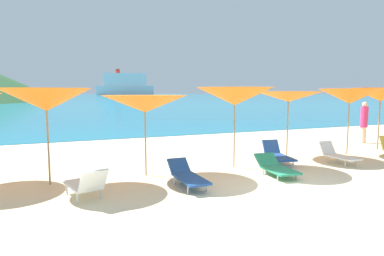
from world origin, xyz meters
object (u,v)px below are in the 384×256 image
object	(u,v)px
lounge_chair_1	(86,184)
umbrella_6	(350,96)
umbrella_2	(46,100)
umbrella_7	(381,95)
lounge_chair_6	(276,167)
cruise_ship	(125,85)
lounge_chair_8	(187,175)
umbrella_5	(288,97)
lounge_chair_3	(278,154)
umbrella_3	(145,104)
umbrella_4	(235,96)
lounge_chair_5	(338,154)
beachgoer_0	(364,121)

from	to	relation	value
lounge_chair_1	umbrella_6	bearing A→B (deg)	175.34
umbrella_2	umbrella_7	size ratio (longest dim) A/B	0.97
lounge_chair_6	cruise_ship	distance (m)	248.50
umbrella_2	lounge_chair_8	world-z (taller)	umbrella_2
umbrella_2	umbrella_5	world-z (taller)	umbrella_2
umbrella_5	lounge_chair_3	distance (m)	2.16
umbrella_2	umbrella_3	size ratio (longest dim) A/B	1.01
umbrella_5	lounge_chair_6	size ratio (longest dim) A/B	1.57
lounge_chair_1	umbrella_4	bearing A→B (deg)	-176.61
umbrella_4	lounge_chair_1	world-z (taller)	umbrella_4
lounge_chair_1	cruise_ship	bearing A→B (deg)	-115.78
umbrella_7	lounge_chair_5	world-z (taller)	umbrella_7
lounge_chair_3	beachgoer_0	distance (m)	6.52
beachgoer_0	cruise_ship	world-z (taller)	cruise_ship
lounge_chair_5	lounge_chair_6	xyz separation A→B (m)	(-2.75, -0.50, -0.05)
cruise_ship	lounge_chair_3	bearing A→B (deg)	-90.59
umbrella_4	lounge_chair_8	size ratio (longest dim) A/B	1.51
umbrella_3	lounge_chair_3	size ratio (longest dim) A/B	1.52
umbrella_6	cruise_ship	bearing A→B (deg)	80.38
umbrella_2	lounge_chair_5	world-z (taller)	umbrella_2
umbrella_2	lounge_chair_3	size ratio (longest dim) A/B	1.54
umbrella_4	beachgoer_0	distance (m)	7.98
lounge_chair_3	lounge_chair_8	world-z (taller)	lounge_chair_3
lounge_chair_1	lounge_chair_3	bearing A→B (deg)	177.99
lounge_chair_1	lounge_chair_5	xyz separation A→B (m)	(7.65, 0.57, -0.05)
umbrella_3	umbrella_7	bearing A→B (deg)	2.74
lounge_chair_6	cruise_ship	world-z (taller)	cruise_ship
umbrella_4	lounge_chair_1	xyz separation A→B (m)	(-4.35, -1.38, -1.78)
umbrella_2	umbrella_4	world-z (taller)	umbrella_4
lounge_chair_3	lounge_chair_6	size ratio (longest dim) A/B	1.02
umbrella_6	beachgoer_0	bearing A→B (deg)	31.12
lounge_chair_3	lounge_chair_8	xyz separation A→B (m)	(-3.54, -1.19, -0.03)
umbrella_3	umbrella_6	world-z (taller)	umbrella_6
umbrella_3	umbrella_4	distance (m)	2.69
umbrella_5	lounge_chair_8	bearing A→B (deg)	-156.73
umbrella_2	cruise_ship	bearing A→B (deg)	78.15
cruise_ship	umbrella_2	bearing A→B (deg)	-92.09
umbrella_7	beachgoer_0	bearing A→B (deg)	57.59
lounge_chair_5	umbrella_5	bearing A→B (deg)	119.77
cruise_ship	umbrella_6	bearing A→B (deg)	-89.86
umbrella_3	umbrella_5	xyz separation A→B (m)	(5.14, 0.57, 0.16)
umbrella_3	cruise_ship	xyz separation A→B (m)	(48.57, 242.87, 5.40)
lounge_chair_1	umbrella_3	bearing A→B (deg)	-153.54
lounge_chair_5	cruise_ship	size ratio (longest dim) A/B	0.03
umbrella_4	umbrella_5	bearing A→B (deg)	14.24
umbrella_2	beachgoer_0	world-z (taller)	umbrella_2
umbrella_5	lounge_chair_3	world-z (taller)	umbrella_5
umbrella_3	umbrella_4	xyz separation A→B (m)	(2.68, -0.06, 0.19)
lounge_chair_6	beachgoer_0	xyz separation A→B (m)	(7.12, 3.21, 0.74)
umbrella_2	lounge_chair_1	xyz separation A→B (m)	(0.71, -1.48, -1.73)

